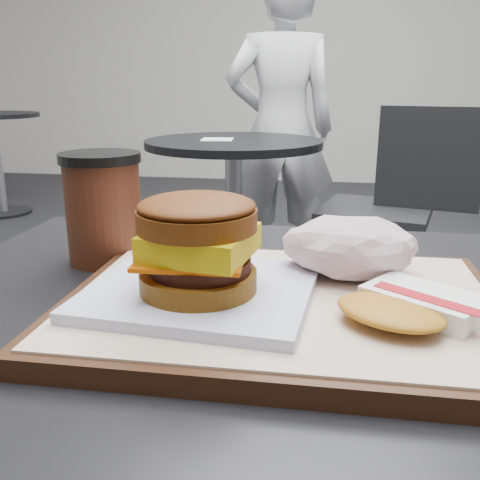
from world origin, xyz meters
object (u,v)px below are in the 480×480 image
Objects in this scene: patron at (281,129)px; hash_brown at (409,306)px; breakfast_sandwich at (199,256)px; neighbor_table at (234,190)px; crumpled_wrapper at (350,247)px; neighbor_chair at (394,200)px; coffee_cup at (103,205)px; serving_tray at (282,306)px.

hash_brown is at bearing 84.80° from patron.
breakfast_sandwich reaches higher than neighbor_table.
crumpled_wrapper reaches higher than hash_brown.
neighbor_table is at bearing 63.66° from patron.
breakfast_sandwich is at bearing 175.92° from hash_brown.
neighbor_chair is (0.21, 1.77, -0.29)m from hash_brown.
neighbor_chair is (0.53, 1.62, -0.33)m from coffee_cup.
coffee_cup reaches higher than neighbor_table.
neighbor_chair is (0.25, 1.68, -0.31)m from crumpled_wrapper.
breakfast_sandwich reaches higher than crumpled_wrapper.
breakfast_sandwich reaches higher than neighbor_chair.
hash_brown is at bearing -96.77° from neighbor_chair.
crumpled_wrapper is 0.09× the size of patron.
breakfast_sandwich is at bearing -81.28° from neighbor_table.
crumpled_wrapper is (0.06, 0.06, 0.04)m from serving_tray.
hash_brown is at bearing -4.08° from breakfast_sandwich.
neighbor_table is (-0.26, 1.68, -0.28)m from breakfast_sandwich.
serving_tray is 0.51× the size of neighbor_table.
serving_tray is 0.25m from coffee_cup.
coffee_cup is at bearing 167.81° from crumpled_wrapper.
neighbor_chair reaches higher than hash_brown.
coffee_cup is 1.57m from neighbor_table.
patron reaches higher than breakfast_sandwich.
serving_tray is 2.23m from patron.
breakfast_sandwich is 0.23× the size of neighbor_chair.
coffee_cup is (-0.32, 0.15, 0.04)m from hash_brown.
breakfast_sandwich is at bearing -44.45° from coffee_cup.
patron reaches higher than neighbor_table.
neighbor_table is at bearing 104.26° from hash_brown.
patron is (0.03, 2.10, -0.09)m from coffee_cup.
coffee_cup is at bearing -85.82° from neighbor_table.
patron is (-0.29, 2.25, -0.06)m from hash_brown.
serving_tray is 0.09m from breakfast_sandwich.
breakfast_sandwich is 2.25m from patron.
patron is (-0.25, 2.16, -0.07)m from crumpled_wrapper.
breakfast_sandwich is 1.60× the size of crumpled_wrapper.
crumpled_wrapper is at bearing 83.99° from patron.
breakfast_sandwich is (-0.07, -0.02, 0.05)m from serving_tray.
crumpled_wrapper is at bearing -76.38° from neighbor_table.
crumpled_wrapper reaches higher than neighbor_table.
crumpled_wrapper is 1.02× the size of coffee_cup.
coffee_cup reaches higher than serving_tray.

